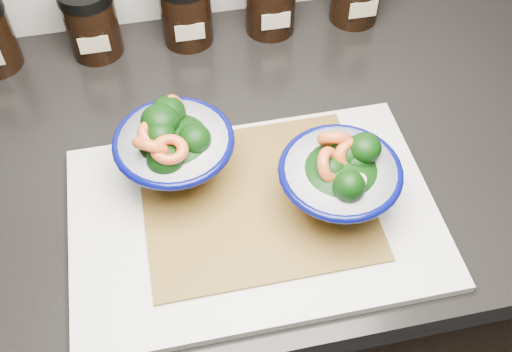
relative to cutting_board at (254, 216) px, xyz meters
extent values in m
cube|color=black|center=(-0.14, 0.13, -0.48)|extent=(3.43, 0.58, 0.86)
cube|color=black|center=(-0.14, 0.13, -0.03)|extent=(3.50, 0.60, 0.04)
cube|color=silver|center=(0.00, 0.00, 0.00)|extent=(0.45, 0.30, 0.01)
cube|color=olive|center=(0.01, 0.02, 0.01)|extent=(0.28, 0.24, 0.00)
cylinder|color=white|center=(-0.08, 0.08, 0.02)|extent=(0.05, 0.05, 0.01)
ellipsoid|color=white|center=(-0.08, 0.08, 0.03)|extent=(0.08, 0.08, 0.04)
torus|color=#04074A|center=(-0.08, 0.08, 0.07)|extent=(0.15, 0.15, 0.01)
torus|color=#04074A|center=(-0.08, 0.08, 0.06)|extent=(0.12, 0.12, 0.00)
ellipsoid|color=black|center=(-0.08, 0.08, 0.06)|extent=(0.11, 0.11, 0.05)
ellipsoid|color=black|center=(-0.10, 0.10, 0.09)|extent=(0.05, 0.05, 0.04)
cylinder|color=#477233|center=(-0.10, 0.10, 0.07)|extent=(0.01, 0.01, 0.03)
ellipsoid|color=black|center=(-0.10, 0.05, 0.08)|extent=(0.04, 0.04, 0.04)
cylinder|color=#477233|center=(-0.10, 0.05, 0.06)|extent=(0.02, 0.02, 0.03)
ellipsoid|color=black|center=(-0.06, 0.07, 0.08)|extent=(0.04, 0.04, 0.04)
cylinder|color=#477233|center=(-0.06, 0.07, 0.07)|extent=(0.01, 0.01, 0.03)
ellipsoid|color=black|center=(-0.08, 0.12, 0.08)|extent=(0.05, 0.05, 0.04)
cylinder|color=#477233|center=(-0.08, 0.12, 0.07)|extent=(0.02, 0.02, 0.03)
ellipsoid|color=black|center=(-0.10, 0.08, 0.09)|extent=(0.04, 0.04, 0.03)
cylinder|color=#477233|center=(-0.10, 0.08, 0.07)|extent=(0.01, 0.01, 0.02)
torus|color=orange|center=(-0.10, 0.08, 0.09)|extent=(0.05, 0.06, 0.04)
torus|color=orange|center=(-0.09, 0.04, 0.10)|extent=(0.05, 0.05, 0.03)
torus|color=orange|center=(-0.08, 0.12, 0.08)|extent=(0.04, 0.05, 0.05)
torus|color=orange|center=(-0.11, 0.05, 0.10)|extent=(0.06, 0.05, 0.05)
cylinder|color=#CCBC8E|center=(-0.08, 0.05, 0.08)|extent=(0.02, 0.02, 0.01)
cylinder|color=white|center=(0.10, -0.01, 0.02)|extent=(0.05, 0.05, 0.01)
ellipsoid|color=white|center=(0.10, -0.01, 0.03)|extent=(0.08, 0.08, 0.04)
torus|color=#04074A|center=(0.10, -0.01, 0.07)|extent=(0.15, 0.15, 0.01)
torus|color=#04074A|center=(0.10, -0.01, 0.06)|extent=(0.12, 0.12, 0.00)
ellipsoid|color=black|center=(0.10, -0.01, 0.06)|extent=(0.11, 0.11, 0.05)
ellipsoid|color=black|center=(0.10, -0.04, 0.09)|extent=(0.04, 0.04, 0.04)
cylinder|color=#477233|center=(0.10, -0.04, 0.07)|extent=(0.02, 0.01, 0.02)
ellipsoid|color=black|center=(0.09, 0.00, 0.07)|extent=(0.04, 0.04, 0.03)
cylinder|color=#477233|center=(0.09, 0.00, 0.06)|extent=(0.01, 0.01, 0.02)
ellipsoid|color=black|center=(0.13, 0.01, 0.09)|extent=(0.04, 0.04, 0.03)
cylinder|color=#477233|center=(0.13, 0.01, 0.08)|extent=(0.01, 0.01, 0.03)
ellipsoid|color=black|center=(0.12, 0.01, 0.08)|extent=(0.05, 0.05, 0.04)
cylinder|color=#477233|center=(0.12, 0.01, 0.06)|extent=(0.01, 0.02, 0.03)
ellipsoid|color=black|center=(0.12, 0.00, 0.08)|extent=(0.04, 0.04, 0.03)
cylinder|color=#477233|center=(0.12, 0.00, 0.06)|extent=(0.02, 0.02, 0.03)
torus|color=orange|center=(0.11, 0.01, 0.09)|extent=(0.05, 0.05, 0.05)
torus|color=orange|center=(0.10, 0.02, 0.09)|extent=(0.05, 0.04, 0.05)
torus|color=orange|center=(0.09, -0.01, 0.09)|extent=(0.05, 0.05, 0.06)
cylinder|color=#CCBC8E|center=(0.11, -0.04, 0.09)|extent=(0.02, 0.02, 0.01)
cylinder|color=#CCBC8E|center=(0.12, 0.00, 0.08)|extent=(0.02, 0.02, 0.01)
cylinder|color=black|center=(-0.18, 0.37, 0.04)|extent=(0.08, 0.08, 0.09)
cube|color=#C6B793|center=(-0.18, 0.33, 0.04)|extent=(0.04, 0.00, 0.03)
cylinder|color=black|center=(-0.03, 0.37, 0.04)|extent=(0.08, 0.08, 0.09)
cube|color=#C6B793|center=(-0.03, 0.33, 0.04)|extent=(0.05, 0.00, 0.03)
cylinder|color=black|center=(0.10, 0.37, 0.04)|extent=(0.08, 0.08, 0.09)
cube|color=#C6B793|center=(0.10, 0.33, 0.04)|extent=(0.04, 0.00, 0.03)
cube|color=#C6B793|center=(0.24, 0.33, 0.04)|extent=(0.05, 0.00, 0.03)
camera|label=1|loc=(-0.08, -0.41, 0.61)|focal=42.00mm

